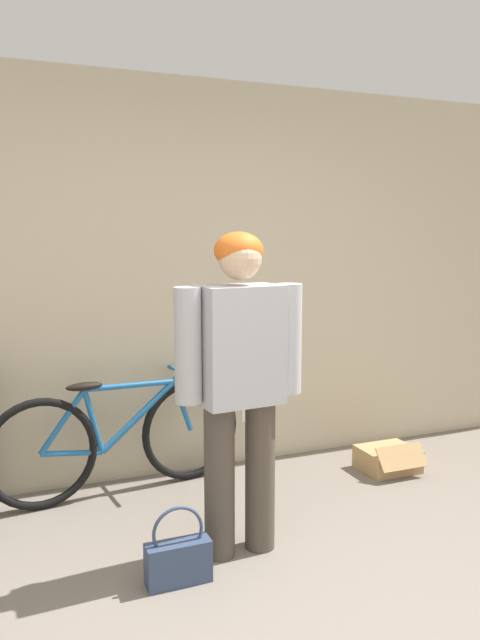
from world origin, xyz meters
The scene contains 5 objects.
wall_back centered at (0.00, 2.39, 1.30)m, with size 8.00×0.07×2.60m.
person centered at (0.03, 1.20, 0.95)m, with size 0.66×0.27×1.62m.
bicycle centered at (-0.39, 2.14, 0.36)m, with size 1.62×0.46×0.74m.
handbag centered at (-0.35, 1.03, 0.12)m, with size 0.30×0.11×0.37m.
cardboard_box centered at (1.38, 1.83, 0.08)m, with size 0.37×0.37×0.21m.
Camera 1 is at (-1.10, -1.58, 1.61)m, focal length 35.00 mm.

